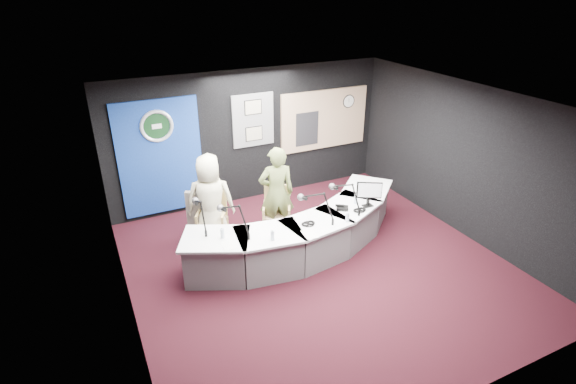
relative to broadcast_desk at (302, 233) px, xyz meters
name	(u,v)px	position (x,y,z in m)	size (l,w,h in m)	color
ground	(319,267)	(0.05, -0.55, -0.38)	(6.00, 6.00, 0.00)	black
ceiling	(325,104)	(0.05, -0.55, 2.42)	(6.00, 6.00, 0.02)	silver
wall_back	(251,136)	(0.05, 2.45, 1.02)	(6.00, 0.02, 2.80)	black
wall_front	(469,308)	(0.05, -3.55, 1.02)	(6.00, 0.02, 2.80)	black
wall_left	(120,236)	(-2.95, -0.55, 1.02)	(0.02, 6.00, 2.80)	black
wall_right	(465,161)	(3.05, -0.55, 1.02)	(0.02, 6.00, 2.80)	black
broadcast_desk	(302,233)	(0.00, 0.00, 0.00)	(4.50, 1.90, 0.75)	silver
backdrop_panel	(161,158)	(-1.85, 2.42, 0.88)	(1.60, 0.05, 2.30)	navy
agency_seal	(157,126)	(-1.85, 2.38, 1.52)	(0.63, 0.63, 0.07)	silver
seal_center	(157,126)	(-1.85, 2.38, 1.52)	(0.48, 0.48, 0.01)	black
pinboard	(253,120)	(0.10, 2.42, 1.38)	(0.90, 0.04, 1.10)	slate
framed_photo_upper	(253,107)	(0.10, 2.39, 1.65)	(0.34, 0.02, 0.27)	gray
framed_photo_lower	(254,134)	(0.10, 2.39, 1.09)	(0.34, 0.02, 0.27)	gray
booth_window_frame	(324,119)	(1.80, 2.42, 1.18)	(2.12, 0.06, 1.32)	tan
booth_glow	(325,120)	(1.80, 2.41, 1.18)	(2.00, 0.02, 1.20)	beige
equipment_rack	(307,129)	(1.35, 2.39, 1.03)	(0.55, 0.02, 0.75)	black
wall_clock	(349,101)	(2.40, 2.39, 1.52)	(0.28, 0.28, 0.01)	white
armchair_left	(212,219)	(-1.32, 0.97, 0.12)	(0.56, 0.56, 0.99)	tan
armchair_right	(277,213)	(-0.17, 0.69, 0.12)	(0.55, 0.55, 0.98)	tan
draped_jacket	(200,209)	(-1.46, 1.18, 0.24)	(0.50, 0.10, 0.70)	#686158
person_man	(210,201)	(-1.32, 0.97, 0.49)	(0.84, 0.55, 1.72)	beige
person_woman	(277,193)	(-0.17, 0.69, 0.51)	(0.65, 0.42, 1.77)	#616E39
computer_monitor	(369,190)	(1.19, -0.23, 0.70)	(0.49, 0.03, 0.34)	black
desk_phone	(342,208)	(0.72, -0.14, 0.40)	(0.20, 0.16, 0.05)	black
headphones_near	(360,210)	(0.96, -0.32, 0.39)	(0.21, 0.21, 0.03)	black
headphones_far	(308,224)	(-0.07, -0.35, 0.39)	(0.22, 0.22, 0.04)	black
paper_stack	(229,245)	(-1.46, -0.38, 0.38)	(0.20, 0.28, 0.00)	white
notepad	(310,234)	(-0.19, -0.63, 0.38)	(0.20, 0.29, 0.00)	white
boom_mic_a	(200,211)	(-1.68, 0.33, 0.68)	(0.16, 0.74, 0.60)	black
boom_mic_b	(234,216)	(-1.24, -0.07, 0.68)	(0.37, 0.69, 0.60)	black
boom_mic_c	(317,204)	(0.12, -0.27, 0.68)	(0.44, 0.65, 0.60)	black
boom_mic_d	(346,194)	(0.75, -0.16, 0.68)	(0.32, 0.71, 0.60)	black
water_bottles	(299,220)	(-0.21, -0.29, 0.46)	(2.59, 0.57, 0.18)	silver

